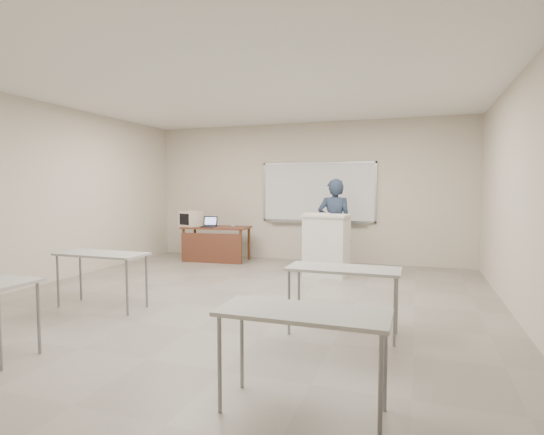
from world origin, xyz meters
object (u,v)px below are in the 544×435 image
at_px(crt_monitor, 191,219).
at_px(laptop, 210,224).
at_px(keyboard, 317,214).
at_px(whiteboard, 318,193).
at_px(instructor_desk, 214,237).
at_px(mouse, 233,226).
at_px(presenter, 335,225).
at_px(podium, 327,245).

height_order(crt_monitor, laptop, crt_monitor).
height_order(laptop, keyboard, keyboard).
xyz_separation_m(whiteboard, instructor_desk, (-2.10, -0.78, -0.94)).
distance_m(mouse, presenter, 2.31).
bearing_deg(mouse, presenter, -12.12).
height_order(instructor_desk, laptop, laptop).
height_order(instructor_desk, mouse, mouse).
relative_size(crt_monitor, presenter, 0.24).
bearing_deg(whiteboard, keyboard, -77.57).
bearing_deg(crt_monitor, podium, 4.24).
distance_m(instructor_desk, laptop, 0.28).
xyz_separation_m(laptop, keyboard, (2.55, -0.79, 0.32)).
xyz_separation_m(instructor_desk, laptop, (-0.10, -0.02, 0.26)).
relative_size(instructor_desk, keyboard, 2.96).
relative_size(whiteboard, presenter, 1.41).
bearing_deg(whiteboard, laptop, -160.14).
distance_m(podium, keyboard, 0.60).
bearing_deg(mouse, instructor_desk, -160.06).
bearing_deg(laptop, keyboard, -26.13).
xyz_separation_m(mouse, presenter, (2.28, -0.34, 0.11)).
height_order(instructor_desk, podium, podium).
distance_m(whiteboard, instructor_desk, 2.43).
xyz_separation_m(podium, keyboard, (-0.15, -0.12, 0.57)).
distance_m(crt_monitor, presenter, 3.20).
bearing_deg(laptop, crt_monitor, 170.89).
height_order(crt_monitor, presenter, presenter).
bearing_deg(crt_monitor, instructor_desk, 17.71).
relative_size(whiteboard, instructor_desk, 1.75).
relative_size(whiteboard, podium, 2.23).
bearing_deg(keyboard, instructor_desk, 156.86).
bearing_deg(whiteboard, crt_monitor, -163.35).
distance_m(crt_monitor, keyboard, 3.11).
height_order(whiteboard, podium, whiteboard).
bearing_deg(instructor_desk, laptop, -176.38).
distance_m(whiteboard, laptop, 2.43).
xyz_separation_m(crt_monitor, keyboard, (3.00, -0.80, 0.21)).
relative_size(podium, keyboard, 2.33).
height_order(crt_monitor, mouse, crt_monitor).
height_order(podium, presenter, presenter).
bearing_deg(laptop, presenter, -12.32).
bearing_deg(laptop, podium, -22.85).
relative_size(mouse, keyboard, 0.19).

